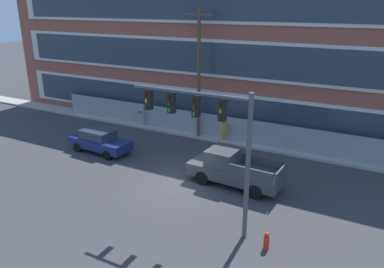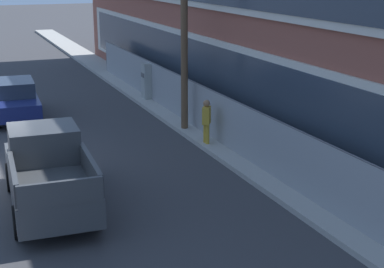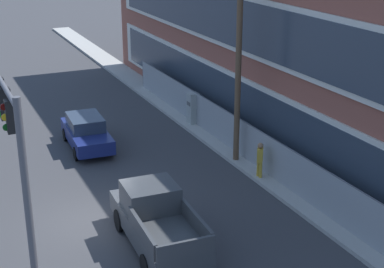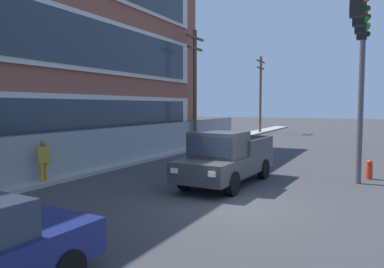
% 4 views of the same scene
% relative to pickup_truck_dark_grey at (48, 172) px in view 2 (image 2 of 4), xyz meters
% --- Properties ---
extents(sidewalk_building_side, '(80.00, 1.63, 0.16)m').
position_rel_pickup_truck_dark_grey_xyz_m(sidewalk_building_side, '(-2.60, 6.44, -0.87)').
color(sidewalk_building_side, '#9E9B93').
rests_on(sidewalk_building_side, ground).
extents(chain_link_fence, '(36.26, 0.06, 1.89)m').
position_rel_pickup_truck_dark_grey_xyz_m(chain_link_fence, '(-0.41, 6.37, 0.02)').
color(chain_link_fence, gray).
rests_on(chain_link_fence, ground).
extents(pickup_truck_dark_grey, '(5.43, 2.22, 2.00)m').
position_rel_pickup_truck_dark_grey_xyz_m(pickup_truck_dark_grey, '(0.00, 0.00, 0.00)').
color(pickup_truck_dark_grey, '#383A3D').
rests_on(pickup_truck_dark_grey, ground).
extents(sedan_navy, '(4.46, 1.98, 1.56)m').
position_rel_pickup_truck_dark_grey_xyz_m(sedan_navy, '(-9.89, 0.27, -0.15)').
color(sedan_navy, navy).
rests_on(sedan_navy, ground).
extents(electrical_cabinet, '(0.57, 0.54, 1.80)m').
position_rel_pickup_truck_dark_grey_xyz_m(electrical_cabinet, '(-10.65, 6.28, -0.05)').
color(electrical_cabinet, '#939993').
rests_on(electrical_cabinet, ground).
extents(pedestrian_near_cabinet, '(0.47, 0.42, 1.69)m').
position_rel_pickup_truck_dark_grey_xyz_m(pedestrian_near_cabinet, '(-3.13, 5.89, 0.03)').
color(pedestrian_near_cabinet, '#B7932D').
rests_on(pedestrian_near_cabinet, ground).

